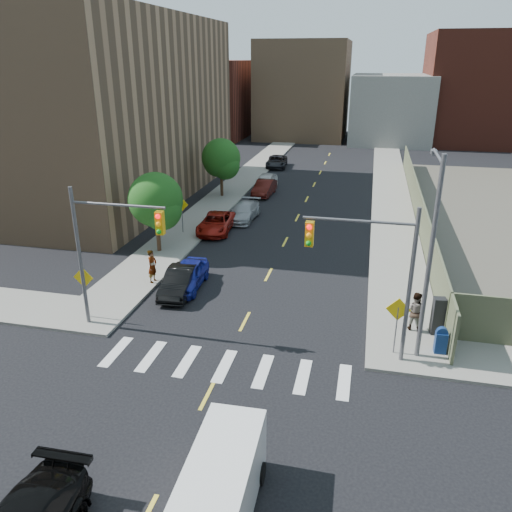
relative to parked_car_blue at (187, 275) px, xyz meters
The scene contains 29 objects.
ground 11.99m from the parked_car_blue, 69.45° to the right, with size 160.00×160.00×0.00m, color black.
sidewalk_nw 30.51m from the parked_car_blue, 96.68° to the left, with size 3.50×73.00×0.15m, color gray.
sidewalk_ne 32.57m from the parked_car_blue, 68.47° to the left, with size 3.50×73.00×0.15m, color gray.
fence_north 21.74m from the parked_car_blue, 50.59° to the left, with size 0.12×44.00×2.50m, color #565A3F.
building_nw 26.89m from the parked_car_blue, 133.44° to the left, with size 22.00×30.00×16.00m, color #8C6B4C.
bg_bldg_west 61.65m from the parked_car_blue, 106.84° to the left, with size 14.00×18.00×12.00m, color #592319.
bg_bldg_midwest 61.20m from the parked_car_blue, 91.70° to the left, with size 14.00×16.00×15.00m, color #8C6B4C.
bg_bldg_center 60.20m from the parked_car_blue, 78.28° to the left, with size 12.00×16.00×10.00m, color gray.
bg_bldg_east 66.60m from the parked_car_blue, 66.69° to the left, with size 18.00×18.00×16.00m, color #592319.
signal_nw 6.68m from the parked_car_blue, 108.93° to the right, with size 4.59×0.30×7.00m.
signal_ne 12.05m from the parked_car_blue, 27.07° to the right, with size 4.59×0.30×7.00m.
streetlight_ne 13.87m from the parked_car_blue, 19.15° to the right, with size 0.25×3.70×9.00m.
warn_sign_nw 6.06m from the parked_car_blue, 127.42° to the right, with size 1.06×0.06×2.83m.
warn_sign_ne 12.40m from the parked_car_blue, 22.43° to the right, with size 1.06×0.06×2.83m.
warn_sign_midwest 9.59m from the parked_car_blue, 112.26° to the left, with size 1.06×0.06×2.83m.
tree_west_near 6.74m from the parked_car_blue, 128.17° to the left, with size 3.66×3.64×5.52m.
tree_west_far 20.39m from the parked_car_blue, 100.85° to the left, with size 3.66×3.64×5.52m.
parked_car_blue is the anchor object (origin of this frame).
parked_car_black 0.79m from the parked_car_blue, 101.85° to the right, with size 1.49×4.27×1.41m, color black.
parked_car_red 9.96m from the parked_car_blue, 97.50° to the left, with size 2.30×5.00×1.39m, color maroon.
parked_car_silver 13.28m from the parked_car_blue, 90.00° to the left, with size 1.94×4.78×1.39m, color #9A9CA1.
parked_car_white 23.78m from the parked_car_blue, 90.84° to the left, with size 1.84×4.58×1.56m, color silver.
parked_car_maroon 21.33m from the parked_car_blue, 90.00° to the left, with size 1.54×4.40×1.45m, color #40100C.
parked_car_grey 34.68m from the parked_car_blue, 92.15° to the left, with size 2.31×5.01×1.39m, color black.
cargo_van 15.73m from the parked_car_blue, 66.25° to the right, with size 2.07×4.72×2.14m.
mailbox 14.05m from the parked_car_blue, 17.52° to the right, with size 0.53×0.41×1.25m.
payphone 13.64m from the parked_car_blue, 10.74° to the right, with size 0.55×0.45×1.85m, color black.
pedestrian_west 2.15m from the parked_car_blue, behind, with size 0.71×0.47×1.96m, color gray.
pedestrian_east 12.60m from the parked_car_blue, 10.90° to the right, with size 0.95×0.74×1.95m, color gray.
Camera 1 is at (5.47, -13.43, 12.35)m, focal length 35.00 mm.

